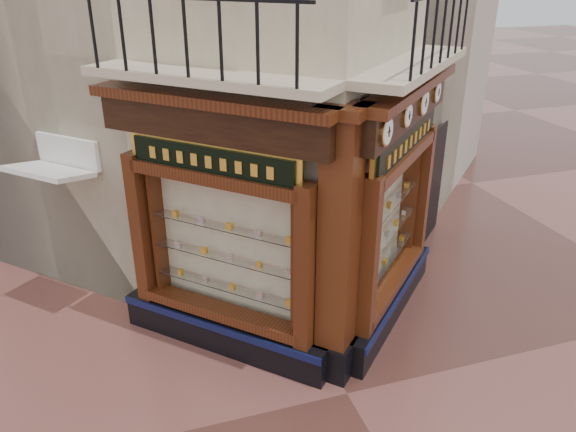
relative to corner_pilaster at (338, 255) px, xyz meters
name	(u,v)px	position (x,y,z in m)	size (l,w,h in m)	color
ground	(347,394)	(0.00, -0.50, -1.95)	(80.00, 80.00, 0.00)	#492722
shopfront_left	(219,234)	(-1.41, 1.07, 0.03)	(2.86, 2.86, 3.98)	black
shopfront_right	(395,210)	(1.41, 1.07, 0.03)	(2.86, 2.86, 3.98)	black
corner_pilaster	(338,255)	(0.00, 0.00, 0.00)	(0.85, 0.85, 3.98)	black
balcony	(316,70)	(0.00, 0.99, 2.27)	(5.94, 2.97, 1.03)	beige
clock_a	(386,131)	(0.55, -0.06, 1.67)	(0.31, 0.31, 0.39)	#A87B38
clock_b	(407,115)	(1.18, 0.58, 1.67)	(0.28, 0.28, 0.35)	#A87B38
clock_c	(424,102)	(1.79, 1.19, 1.67)	(0.33, 0.33, 0.41)	#A87B38
clock_d	(437,92)	(2.37, 1.76, 1.67)	(0.28, 0.28, 0.35)	#A87B38
awning	(73,306)	(-3.72, 3.01, -1.95)	(1.30, 0.78, 0.08)	silver
signboard_left	(211,161)	(-1.46, 1.01, 1.15)	(1.97, 1.97, 0.53)	yellow
signboard_right	(406,141)	(1.46, 1.01, 1.15)	(2.17, 2.17, 0.58)	yellow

